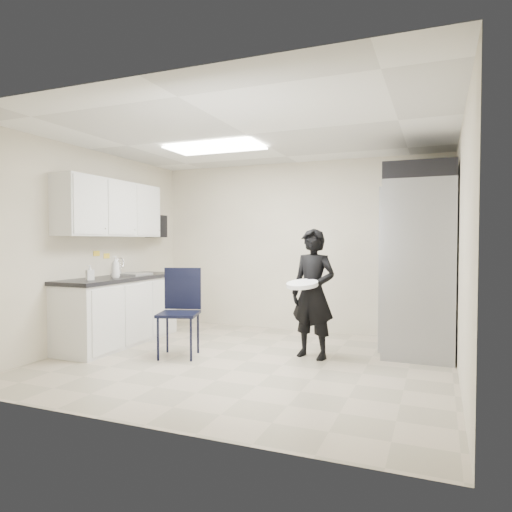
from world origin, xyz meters
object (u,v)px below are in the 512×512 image
at_px(commercial_fridge, 420,268).
at_px(man_tuxedo, 313,293).
at_px(lower_counter, 120,312).
at_px(folding_chair, 179,314).

relative_size(commercial_fridge, man_tuxedo, 1.37).
relative_size(lower_counter, man_tuxedo, 1.24).
bearing_deg(lower_counter, man_tuxedo, 5.43).
height_order(lower_counter, commercial_fridge, commercial_fridge).
xyz_separation_m(lower_counter, commercial_fridge, (3.78, 1.07, 0.62)).
bearing_deg(lower_counter, commercial_fridge, 15.88).
distance_m(lower_counter, commercial_fridge, 3.98).
xyz_separation_m(commercial_fridge, man_tuxedo, (-1.16, -0.83, -0.28)).
distance_m(commercial_fridge, man_tuxedo, 1.45).
distance_m(lower_counter, folding_chair, 1.16).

